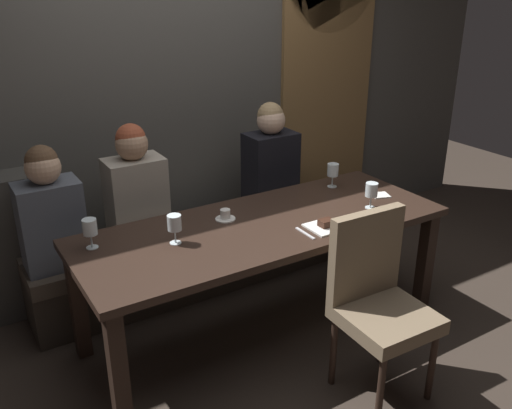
% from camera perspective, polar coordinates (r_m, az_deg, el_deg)
% --- Properties ---
extents(ground, '(9.00, 9.00, 0.00)m').
position_cam_1_polar(ground, '(3.59, 0.71, -12.72)').
color(ground, '#382D26').
extents(back_wall_tiled, '(6.00, 0.12, 3.00)m').
position_cam_1_polar(back_wall_tiled, '(4.06, -8.76, 14.16)').
color(back_wall_tiled, '#4C4944').
rests_on(back_wall_tiled, ground).
extents(arched_door, '(0.90, 0.05, 2.55)m').
position_cam_1_polar(arched_door, '(4.71, 7.35, 13.72)').
color(arched_door, olive).
rests_on(arched_door, ground).
extents(dining_table, '(2.20, 0.84, 0.74)m').
position_cam_1_polar(dining_table, '(3.26, 0.77, -3.32)').
color(dining_table, black).
rests_on(dining_table, ground).
extents(banquette_bench, '(2.50, 0.44, 0.45)m').
position_cam_1_polar(banquette_bench, '(4.00, -4.69, -5.06)').
color(banquette_bench, '#312A23').
rests_on(banquette_bench, ground).
extents(chair_near_side, '(0.45, 0.45, 0.98)m').
position_cam_1_polar(chair_near_side, '(2.94, 12.39, -9.04)').
color(chair_near_side, '#302119').
rests_on(chair_near_side, ground).
extents(diner_redhead, '(0.36, 0.24, 0.75)m').
position_cam_1_polar(diner_redhead, '(3.43, -20.52, -0.68)').
color(diner_redhead, '#4C515B').
rests_on(diner_redhead, banquette_bench).
extents(diner_bearded, '(0.36, 0.24, 0.80)m').
position_cam_1_polar(diner_bearded, '(3.56, -12.31, 1.52)').
color(diner_bearded, '#9E9384').
rests_on(diner_bearded, banquette_bench).
extents(diner_far_end, '(0.36, 0.24, 0.82)m').
position_cam_1_polar(diner_far_end, '(3.99, 1.51, 4.44)').
color(diner_far_end, black).
rests_on(diner_far_end, banquette_bench).
extents(wine_glass_end_right, '(0.08, 0.08, 0.16)m').
position_cam_1_polar(wine_glass_end_right, '(3.02, -16.77, -2.38)').
color(wine_glass_end_right, silver).
rests_on(wine_glass_end_right, dining_table).
extents(wine_glass_end_left, '(0.08, 0.08, 0.16)m').
position_cam_1_polar(wine_glass_end_left, '(2.97, -8.42, -1.95)').
color(wine_glass_end_left, silver).
rests_on(wine_glass_end_left, dining_table).
extents(wine_glass_near_left, '(0.08, 0.08, 0.16)m').
position_cam_1_polar(wine_glass_near_left, '(3.46, 11.84, 1.43)').
color(wine_glass_near_left, silver).
rests_on(wine_glass_near_left, dining_table).
extents(wine_glass_far_right, '(0.08, 0.08, 0.16)m').
position_cam_1_polar(wine_glass_far_right, '(3.77, 7.94, 3.44)').
color(wine_glass_far_right, silver).
rests_on(wine_glass_far_right, dining_table).
extents(espresso_cup, '(0.12, 0.12, 0.06)m').
position_cam_1_polar(espresso_cup, '(3.26, -3.19, -1.13)').
color(espresso_cup, white).
rests_on(espresso_cup, dining_table).
extents(dessert_plate, '(0.19, 0.19, 0.05)m').
position_cam_1_polar(dessert_plate, '(3.18, 7.15, -2.18)').
color(dessert_plate, white).
rests_on(dessert_plate, dining_table).
extents(fork_on_table, '(0.02, 0.17, 0.01)m').
position_cam_1_polar(fork_on_table, '(3.10, 5.10, -2.98)').
color(fork_on_table, silver).
rests_on(fork_on_table, dining_table).
extents(folded_napkin, '(0.14, 0.13, 0.01)m').
position_cam_1_polar(folded_napkin, '(3.71, 12.71, 0.94)').
color(folded_napkin, silver).
rests_on(folded_napkin, dining_table).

